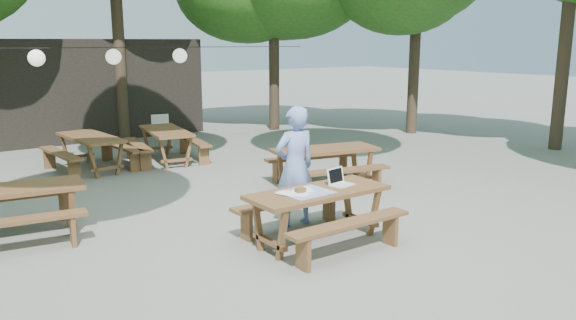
% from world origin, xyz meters
% --- Properties ---
extents(ground, '(80.00, 80.00, 0.00)m').
position_xyz_m(ground, '(0.00, 0.00, 0.00)').
color(ground, slate).
rests_on(ground, ground).
extents(pavilion, '(6.00, 3.00, 2.80)m').
position_xyz_m(pavilion, '(0.50, 10.50, 1.40)').
color(pavilion, black).
rests_on(pavilion, ground).
extents(main_picnic_table, '(2.00, 1.58, 0.75)m').
position_xyz_m(main_picnic_table, '(0.19, -0.76, 0.39)').
color(main_picnic_table, brown).
rests_on(main_picnic_table, ground).
extents(picnic_table_nw, '(2.11, 1.83, 0.75)m').
position_xyz_m(picnic_table_nw, '(-3.23, 1.87, 0.39)').
color(picnic_table_nw, brown).
rests_on(picnic_table_nw, ground).
extents(picnic_table_ne, '(2.20, 1.96, 0.75)m').
position_xyz_m(picnic_table_ne, '(2.23, 1.56, 0.39)').
color(picnic_table_ne, brown).
rests_on(picnic_table_ne, ground).
extents(picnic_table_far_w, '(1.72, 2.05, 0.75)m').
position_xyz_m(picnic_table_far_w, '(-0.95, 5.60, 0.39)').
color(picnic_table_far_w, brown).
rests_on(picnic_table_far_w, ground).
extents(picnic_table_far_e, '(1.87, 2.13, 0.75)m').
position_xyz_m(picnic_table_far_e, '(0.72, 5.47, 0.39)').
color(picnic_table_far_e, brown).
rests_on(picnic_table_far_e, ground).
extents(woman, '(0.70, 0.49, 1.81)m').
position_xyz_m(woman, '(0.40, 0.06, 0.91)').
color(woman, '#7991DC').
rests_on(woman, ground).
extents(plastic_chair, '(0.51, 0.51, 0.90)m').
position_xyz_m(plastic_chair, '(1.22, 6.84, 0.26)').
color(plastic_chair, silver).
rests_on(plastic_chair, ground).
extents(laptop, '(0.37, 0.31, 0.24)m').
position_xyz_m(laptop, '(0.61, -0.71, 0.81)').
color(laptop, white).
rests_on(laptop, main_picnic_table).
extents(tabletop_clutter, '(0.73, 0.58, 0.08)m').
position_xyz_m(tabletop_clutter, '(-0.04, -0.75, 0.76)').
color(tabletop_clutter, '#3253AD').
rests_on(tabletop_clutter, main_picnic_table).
extents(paper_lanterns, '(9.00, 0.34, 0.38)m').
position_xyz_m(paper_lanterns, '(-0.19, 6.00, 2.40)').
color(paper_lanterns, black).
rests_on(paper_lanterns, ground).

